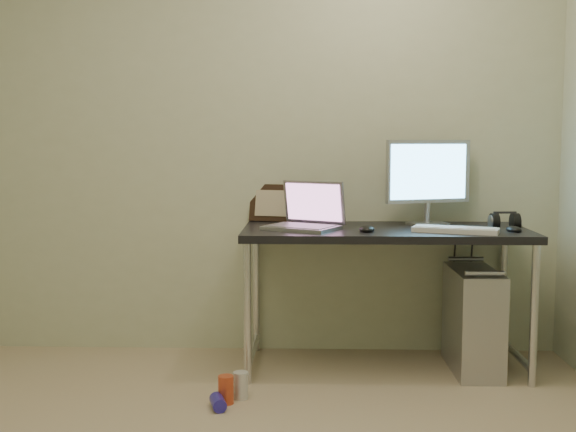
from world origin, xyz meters
The scene contains 16 objects.
wall_back centered at (0.00, 1.75, 1.25)m, with size 3.50×0.02×2.50m, color beige.
desk centered at (0.74, 1.42, 0.67)m, with size 1.49×0.65×0.75m.
tower_computer centered at (1.20, 1.39, 0.27)m, with size 0.23×0.52×0.57m.
cable_a centered at (1.15, 1.70, 0.40)m, with size 0.01×0.01×0.70m, color black.
cable_b centered at (1.24, 1.68, 0.38)m, with size 0.01×0.01×0.72m, color black.
can_red centered at (-0.04, 0.86, 0.07)m, with size 0.07×0.07×0.13m, color #C34423.
can_white centered at (0.02, 0.92, 0.06)m, with size 0.07×0.07×0.13m, color silver.
can_blue centered at (-0.07, 0.79, 0.03)m, with size 0.06×0.06×0.11m, color #2D24AA.
laptop centered at (0.33, 1.41, 0.81)m, with size 0.45×0.42×0.25m.
monitor centered at (0.99, 1.58, 1.02)m, with size 0.47×0.21×0.46m.
keyboard centered at (1.08, 1.27, 0.76)m, with size 0.42×0.14×0.03m, color silver.
mouse_right centered at (1.38, 1.31, 0.77)m, with size 0.07×0.11×0.04m, color black.
mouse_left centered at (0.63, 1.29, 0.77)m, with size 0.08×0.12×0.04m, color black.
headphones centered at (1.39, 1.51, 0.78)m, with size 0.16×0.10×0.10m.
picture_frame centered at (0.13, 1.72, 0.86)m, with size 0.26×0.03×0.21m, color black.
webcam centered at (0.30, 1.72, 0.84)m, with size 0.05×0.04×0.12m.
Camera 1 is at (0.34, -2.35, 1.21)m, focal length 45.00 mm.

